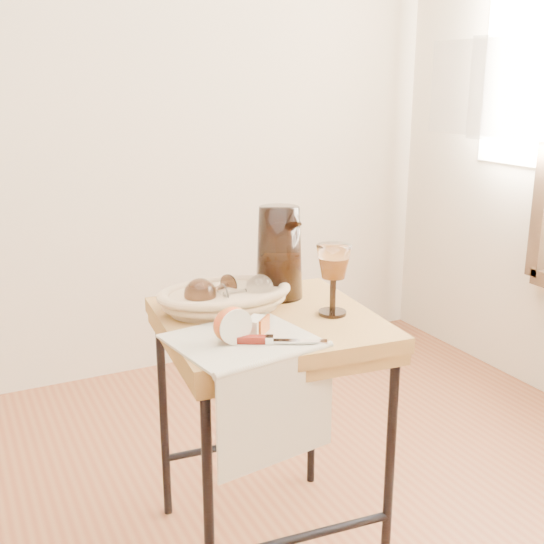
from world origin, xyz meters
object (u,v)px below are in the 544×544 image
goblet_lying_a (213,290)px  pitcher (279,252)px  tea_towel (242,340)px  goblet_lying_b (244,291)px  wine_goblet (333,280)px  bread_basket (225,299)px  apple_half (231,324)px  side_table (269,435)px  table_knife (273,340)px

goblet_lying_a → pitcher: 0.21m
tea_towel → goblet_lying_a: goblet_lying_a is taller
goblet_lying_b → wine_goblet: bearing=-40.1°
bread_basket → wine_goblet: (0.23, -0.15, 0.06)m
apple_half → side_table: bearing=31.5°
goblet_lying_a → table_knife: (0.03, -0.28, -0.04)m
goblet_lying_b → side_table: bearing=-70.4°
side_table → apple_half: 0.43m
tea_towel → pitcher: pitcher is taller
goblet_lying_b → table_knife: bearing=-103.7°
goblet_lying_a → wine_goblet: wine_goblet is taller
table_knife → goblet_lying_b: bearing=108.3°
apple_half → pitcher: bearing=37.9°
tea_towel → wine_goblet: size_ratio=1.65×
bread_basket → wine_goblet: wine_goblet is taller
bread_basket → table_knife: bearing=-87.4°
bread_basket → goblet_lying_b: size_ratio=2.57×
bread_basket → pitcher: size_ratio=1.08×
goblet_lying_a → apple_half: size_ratio=1.52×
goblet_lying_a → goblet_lying_b: 0.08m
goblet_lying_b → pitcher: bearing=19.2°
apple_half → table_knife: bearing=-41.3°
bread_basket → goblet_lying_a: size_ratio=2.33×
side_table → goblet_lying_a: (-0.11, 0.11, 0.38)m
goblet_lying_a → wine_goblet: (0.26, -0.17, 0.04)m
table_knife → wine_goblet: bearing=55.8°
tea_towel → apple_half: apple_half is taller
pitcher → goblet_lying_a: bearing=-158.7°
side_table → tea_towel: bearing=-135.6°
wine_goblet → tea_towel: bearing=-166.8°
bread_basket → pitcher: pitcher is taller
bread_basket → pitcher: 0.20m
goblet_lying_a → table_knife: size_ratio=0.61×
table_knife → apple_half: bearing=174.5°
bread_basket → goblet_lying_a: bearing=155.6°
side_table → wine_goblet: (0.15, -0.06, 0.42)m
goblet_lying_a → bread_basket: bearing=128.8°
tea_towel → table_knife: bearing=-55.0°
goblet_lying_a → goblet_lying_b: bearing=131.8°
side_table → table_knife: size_ratio=3.05×
bread_basket → apple_half: 0.23m
side_table → goblet_lying_a: size_ratio=4.96×
tea_towel → wine_goblet: bearing=4.9°
side_table → tea_towel: size_ratio=2.21×
goblet_lying_a → pitcher: (0.20, 0.02, 0.07)m
side_table → goblet_lying_b: goblet_lying_b is taller
table_knife → goblet_lying_a: bearing=123.9°
goblet_lying_b → table_knife: size_ratio=0.56×
goblet_lying_a → pitcher: bearing=161.8°
goblet_lying_a → pitcher: size_ratio=0.46×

